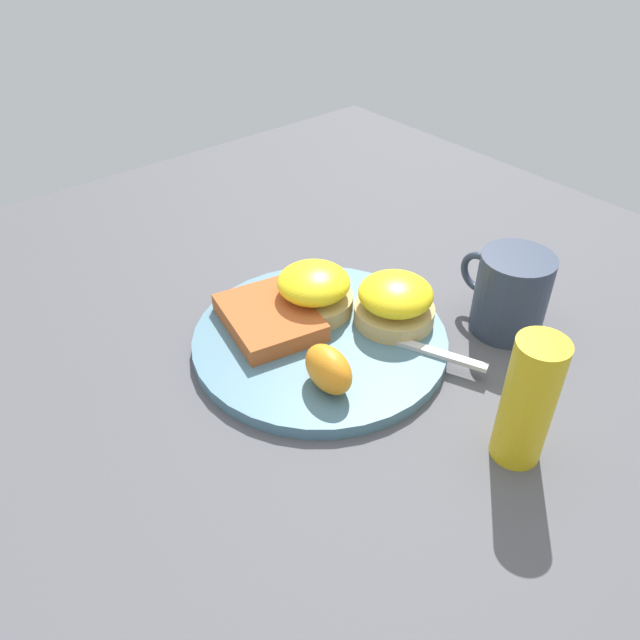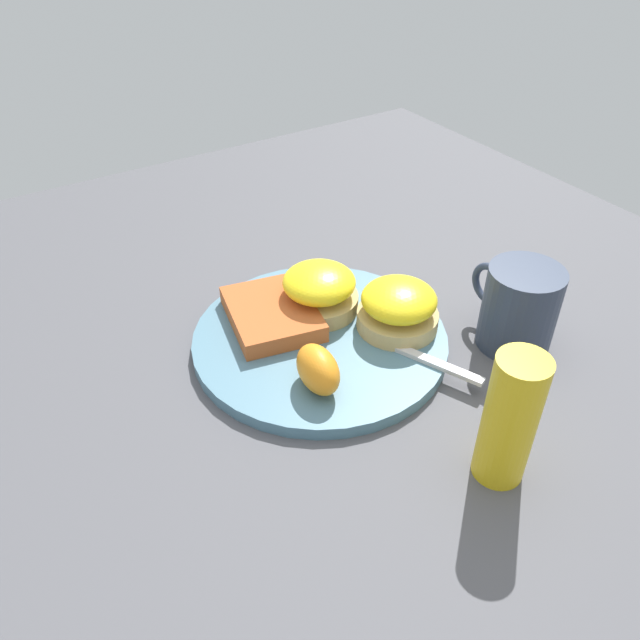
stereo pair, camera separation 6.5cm
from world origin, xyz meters
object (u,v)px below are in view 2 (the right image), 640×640
Objects in this scene: sandwich_benedict_right at (319,290)px; hashbrown_patty at (272,314)px; fork at (361,333)px; condiment_bottle at (510,420)px; orange_wedge at (318,369)px; sandwich_benedict_left at (398,307)px; cup at (518,308)px.

sandwich_benedict_right reaches higher than hashbrown_patty.
fork is 1.82× the size of condiment_bottle.
sandwich_benedict_right is at bearing -32.89° from orange_wedge.
sandwich_benedict_right is 0.13m from orange_wedge.
fork is at bearing -62.22° from orange_wedge.
sandwich_benedict_left is at bearing -126.48° from hashbrown_patty.
hashbrown_patty is (0.08, 0.11, -0.02)m from sandwich_benedict_left.
cup reaches higher than hashbrown_patty.
sandwich_benedict_right is 0.78× the size of hashbrown_patty.
sandwich_benedict_left reaches higher than fork.
sandwich_benedict_left is at bearing -143.32° from sandwich_benedict_right.
orange_wedge is at bearing 117.78° from fork.
sandwich_benedict_right is at bearing 46.12° from cup.
sandwich_benedict_right is at bearing -98.63° from hashbrown_patty.
fork is 0.17m from cup.
hashbrown_patty is at bearing 53.52° from sandwich_benedict_left.
cup is (-0.04, -0.22, 0.01)m from orange_wedge.
sandwich_benedict_right is (0.07, 0.05, 0.00)m from sandwich_benedict_left.
sandwich_benedict_left is at bearing 52.95° from cup.
fork is at bearing 0.17° from condiment_bottle.
cup reaches higher than sandwich_benedict_left.
hashbrown_patty is 0.49× the size of fork.
condiment_bottle is at bearing 168.11° from sandwich_benedict_left.
fork is (0.04, -0.08, -0.02)m from orange_wedge.
sandwich_benedict_right is 0.06m from hashbrown_patty.
cup is (-0.16, -0.21, 0.02)m from hashbrown_patty.
cup is at bearing -133.88° from sandwich_benedict_right.
condiment_bottle reaches higher than sandwich_benedict_left.
condiment_bottle reaches higher than fork.
cup is (-0.08, -0.10, 0.01)m from sandwich_benedict_left.
orange_wedge is 0.47× the size of condiment_bottle.
hashbrown_patty is 0.26m from cup.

